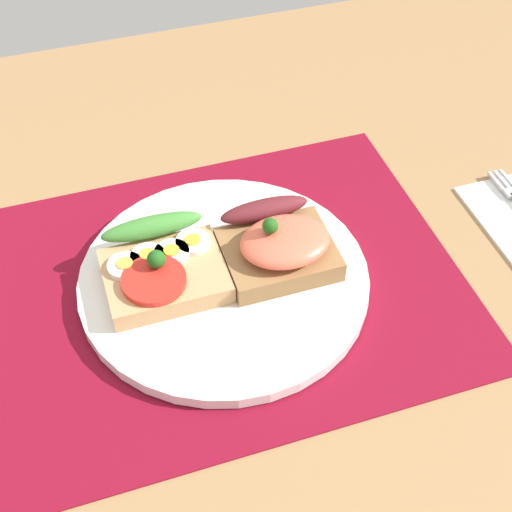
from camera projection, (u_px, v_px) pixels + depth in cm
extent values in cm
cube|color=#997248|center=(225.00, 298.00, 66.63)|extent=(120.00, 90.00, 3.20)
cube|color=maroon|center=(224.00, 285.00, 65.36)|extent=(42.05, 33.07, 0.30)
cylinder|color=white|center=(224.00, 280.00, 64.82)|extent=(25.78, 25.78, 1.18)
cube|color=tan|center=(165.00, 276.00, 63.04)|extent=(10.39, 8.11, 1.90)
cylinder|color=red|center=(154.00, 280.00, 61.07)|extent=(5.49, 5.49, 0.60)
ellipsoid|color=#408533|center=(152.00, 227.00, 64.59)|extent=(9.14, 2.20, 1.80)
sphere|color=#1E5919|center=(156.00, 259.00, 61.21)|extent=(1.60, 1.60, 1.60)
cylinder|color=white|center=(125.00, 266.00, 62.25)|extent=(3.08, 3.08, 0.50)
cylinder|color=yellow|center=(125.00, 263.00, 62.01)|extent=(1.38, 1.38, 0.16)
cylinder|color=white|center=(148.00, 257.00, 62.99)|extent=(3.08, 3.08, 0.50)
cylinder|color=yellow|center=(147.00, 254.00, 62.74)|extent=(1.38, 1.38, 0.16)
cylinder|color=white|center=(172.00, 253.00, 63.31)|extent=(3.08, 3.08, 0.50)
cylinder|color=yellow|center=(171.00, 250.00, 63.06)|extent=(1.38, 1.38, 0.16)
cylinder|color=white|center=(193.00, 242.00, 64.19)|extent=(3.08, 3.08, 0.50)
cylinder|color=yellow|center=(193.00, 239.00, 63.95)|extent=(1.38, 1.38, 0.16)
cube|color=olive|center=(280.00, 258.00, 64.46)|extent=(9.73, 7.90, 2.04)
ellipsoid|color=#F16449|center=(285.00, 241.00, 62.93)|extent=(7.98, 6.32, 2.09)
ellipsoid|color=maroon|center=(264.00, 210.00, 65.88)|extent=(8.27, 2.20, 1.80)
sphere|color=#1E5919|center=(270.00, 224.00, 61.89)|extent=(1.40, 1.40, 1.40)
cube|color=#B7B7BC|center=(512.00, 192.00, 72.93)|extent=(1.50, 1.20, 0.32)
cube|color=#B7B7BC|center=(496.00, 181.00, 74.10)|extent=(0.32, 2.80, 0.32)
cube|color=#B7B7BC|center=(502.00, 180.00, 74.23)|extent=(0.32, 2.80, 0.32)
cube|color=#B7B7BC|center=(507.00, 179.00, 74.37)|extent=(0.32, 2.80, 0.32)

